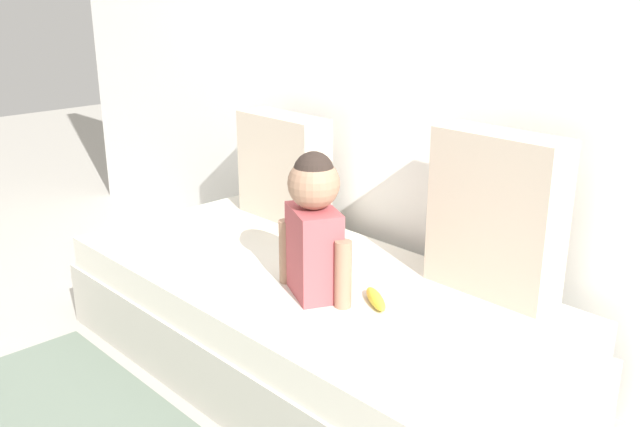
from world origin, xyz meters
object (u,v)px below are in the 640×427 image
couch (307,323)px  throw_pillow_right (496,215)px  banana (376,299)px  toddler (314,224)px  throw_pillow_left (284,167)px

couch → throw_pillow_right: throw_pillow_right is taller
banana → toddler: bearing=-156.2°
throw_pillow_right → banana: size_ratio=3.26×
couch → throw_pillow_right: size_ratio=3.54×
couch → toddler: bearing=-34.3°
throw_pillow_left → throw_pillow_right: size_ratio=0.84×
toddler → throw_pillow_left: bearing=146.1°
toddler → banana: (0.20, 0.09, -0.23)m
throw_pillow_left → throw_pillow_right: bearing=0.0°
throw_pillow_left → banana: 0.98m
couch → banana: 0.40m
throw_pillow_left → throw_pillow_right: (1.08, 0.00, 0.04)m
couch → throw_pillow_right: (0.54, 0.36, 0.47)m
couch → banana: (0.34, -0.01, 0.22)m
couch → throw_pillow_right: bearing=33.7°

